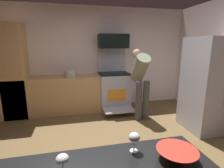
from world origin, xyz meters
name	(u,v)px	position (x,y,z in m)	size (l,w,h in m)	color
ground_plane	(115,156)	(0.00, 0.00, -0.01)	(5.20, 4.80, 0.02)	brown
wall_back	(94,58)	(0.00, 2.34, 1.30)	(5.20, 0.12, 2.60)	silver
lower_cabinet_run	(60,95)	(-0.90, 1.98, 0.45)	(2.40, 0.60, 0.90)	tan
cabinet_column	(12,72)	(-1.90, 1.98, 1.05)	(0.60, 0.60, 2.10)	tan
oven_range	(114,89)	(0.46, 1.97, 0.51)	(0.76, 1.03, 1.56)	#B2B2C2
microwave	(113,41)	(0.46, 2.06, 1.74)	(0.74, 0.38, 0.35)	black
refrigerator	(211,85)	(2.03, 0.47, 0.90)	(0.89, 0.79, 1.79)	#B8B9C8
person_cook	(141,78)	(0.90, 1.26, 0.92)	(0.31, 0.66, 1.55)	#464646
mixing_bowl_small	(177,154)	(0.09, -1.37, 0.94)	(0.27, 0.27, 0.08)	red
wine_glass_near	(134,138)	(-0.15, -1.22, 1.01)	(0.08, 0.08, 0.15)	silver
wine_glass_mid	(62,160)	(-0.64, -1.35, 1.00)	(0.08, 0.08, 0.14)	silver
stock_pot	(70,73)	(-0.64, 1.98, 0.98)	(0.29, 0.29, 0.15)	beige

